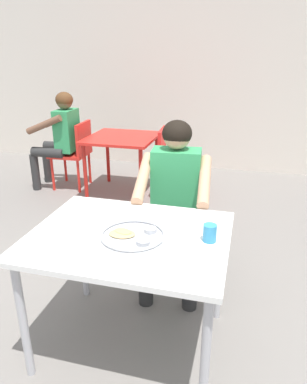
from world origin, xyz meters
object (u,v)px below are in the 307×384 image
chair_foreground (177,211)px  thali_tray (133,235)px  table_foreground (130,247)px  drinking_cup (210,232)px  patron_background (60,132)px  diner_foreground (174,192)px  table_background_red (122,144)px  chair_red_left (76,150)px  chair_red_right (172,159)px

chair_foreground → thali_tray: bearing=-93.3°
table_foreground → chair_foreground: chair_foreground is taller
thali_tray → drinking_cup: size_ratio=3.70×
thali_tray → patron_background: patron_background is taller
drinking_cup → diner_foreground: 0.73m
table_background_red → patron_background: bearing=-179.7°
table_foreground → drinking_cup: bearing=4.5°
table_background_red → chair_red_left: (-0.63, 0.05, -0.12)m
table_foreground → diner_foreground: 0.70m
table_background_red → chair_red_left: 0.64m
patron_background → chair_red_right: bearing=-0.7°
table_background_red → chair_red_right: 0.62m
chair_red_right → drinking_cup: bearing=-73.5°
table_background_red → table_foreground: bearing=-69.5°
thali_tray → chair_foreground: size_ratio=0.42×
table_foreground → chair_red_right: chair_red_right is taller
drinking_cup → diner_foreground: bearing=115.7°
chair_red_left → patron_background: size_ratio=0.70×
chair_red_left → diner_foreground: bearing=-46.3°
table_background_red → chair_foreground: bearing=-56.0°
thali_tray → chair_foreground: chair_foreground is taller
table_background_red → diner_foreground: bearing=-59.3°
table_background_red → chair_red_left: bearing=175.6°
patron_background → chair_red_left: bearing=17.6°
chair_foreground → chair_red_right: 1.41m
table_foreground → chair_red_right: size_ratio=1.27×
table_foreground → diner_foreground: bearing=82.0°
drinking_cup → chair_foreground: size_ratio=0.11×
table_foreground → chair_red_left: chair_red_left is taller
table_foreground → chair_foreground: 0.93m
chair_foreground → chair_red_left: bearing=137.4°
table_background_red → chair_red_right: bearing=-1.9°
table_background_red → patron_background: 0.80m
thali_tray → chair_red_left: bearing=122.5°
chair_foreground → diner_foreground: (0.02, -0.21, 0.24)m
table_foreground → diner_foreground: size_ratio=0.87×
table_foreground → chair_foreground: bearing=84.9°
thali_tray → chair_red_right: chair_red_right is taller
chair_red_left → drinking_cup: bearing=-50.6°
thali_tray → chair_foreground: (0.05, 0.93, -0.27)m
drinking_cup → diner_foreground: size_ratio=0.08×
thali_tray → chair_red_right: size_ratio=0.41×
thali_tray → chair_red_left: size_ratio=0.40×
chair_red_right → patron_background: patron_background is taller
patron_background → diner_foreground: bearing=-42.6°
drinking_cup → patron_background: 3.07m
thali_tray → chair_red_left: (-1.52, 2.38, -0.25)m
chair_red_left → table_foreground: bearing=-57.7°
thali_tray → chair_red_right: bearing=96.9°
chair_red_right → patron_background: bearing=179.3°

